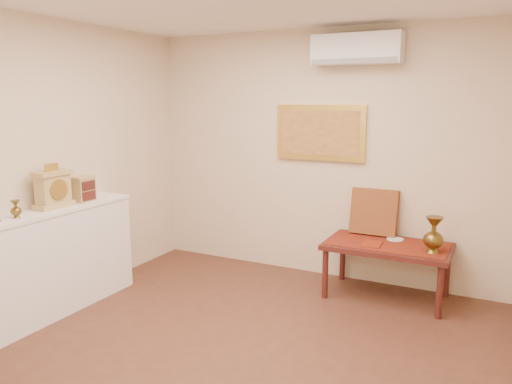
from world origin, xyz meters
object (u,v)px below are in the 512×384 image
Objects in this scene: brass_urn_tall at (434,231)px; wooden_chest at (83,189)px; display_ledge at (40,266)px; low_table at (387,250)px; mantel_clock at (53,189)px.

brass_urn_tall is 3.35m from wooden_chest.
display_ledge is (-3.11, -1.77, -0.27)m from brass_urn_tall.
brass_urn_tall is at bearing -13.86° from low_table.
display_ledge is 1.68× the size of low_table.
brass_urn_tall is 3.59m from display_ledge.
display_ledge reaches higher than brass_urn_tall.
display_ledge is 4.93× the size of mantel_clock.
display_ledge is 3.27m from low_table.
display_ledge is 0.82m from wooden_chest.
low_table is at bearing 166.14° from brass_urn_tall.
mantel_clock reaches higher than low_table.
low_table is (-0.43, 0.11, -0.28)m from brass_urn_tall.
wooden_chest is 3.04m from low_table.
wooden_chest is (0.01, 0.34, -0.05)m from mantel_clock.
display_ledge is 8.28× the size of wooden_chest.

